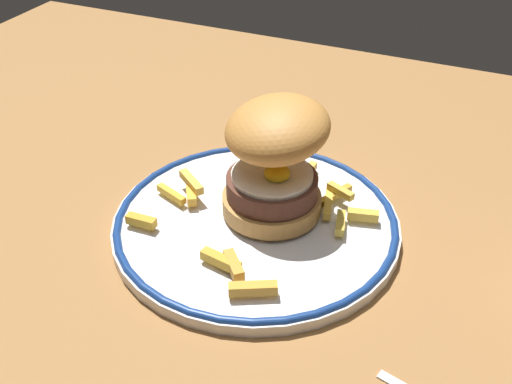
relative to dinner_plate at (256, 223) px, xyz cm
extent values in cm
cube|color=olive|center=(-2.12, -2.86, -2.84)|extent=(125.76, 103.13, 4.00)
cylinder|color=silver|center=(0.00, 0.00, -0.24)|extent=(28.55, 28.55, 1.20)
torus|color=navy|center=(0.00, 0.00, 0.36)|extent=(28.15, 28.15, 0.80)
cylinder|color=#BC833F|center=(0.95, 1.72, 1.66)|extent=(9.89, 9.89, 1.80)
cylinder|color=#522E22|center=(0.95, 1.72, 3.64)|extent=(9.02, 9.02, 2.16)
cylinder|color=white|center=(0.95, 1.72, 4.97)|extent=(8.00, 8.00, 0.50)
ellipsoid|color=yellow|center=(1.65, 1.25, 5.64)|extent=(2.60, 2.60, 1.40)
ellipsoid|color=#BF803B|center=(0.92, 2.88, 9.48)|extent=(14.30, 14.50, 6.44)
cube|color=gold|center=(-9.69, -5.65, 1.23)|extent=(3.08, 1.05, 0.93)
cube|color=gold|center=(8.11, 1.87, 1.19)|extent=(1.62, 3.39, 0.85)
cube|color=gold|center=(4.05, -9.85, 1.26)|extent=(4.17, 2.77, 0.99)
cube|color=gold|center=(6.05, 4.30, 1.14)|extent=(1.83, 4.39, 0.76)
cube|color=gold|center=(-0.55, 12.58, 1.19)|extent=(2.45, 2.71, 0.86)
cube|color=gold|center=(-0.03, -7.74, 1.24)|extent=(4.13, 1.64, 0.96)
cube|color=gold|center=(-7.85, 1.20, 2.05)|extent=(3.86, 3.14, 0.86)
cube|color=gold|center=(6.19, 6.22, 1.11)|extent=(2.54, 4.35, 0.70)
cube|color=gold|center=(2.11, 8.99, 1.17)|extent=(1.09, 3.66, 0.80)
cube|color=gold|center=(-9.37, -0.43, 1.12)|extent=(3.95, 2.07, 0.72)
cube|color=gold|center=(-7.37, 0.20, 1.24)|extent=(2.44, 3.14, 0.96)
cube|color=gold|center=(1.27, -7.81, 1.26)|extent=(3.06, 3.20, 0.99)
cube|color=gold|center=(9.78, 3.91, 1.23)|extent=(3.19, 1.64, 0.94)
cube|color=gold|center=(6.74, 6.06, 1.87)|extent=(3.17, 1.96, 0.74)
camera|label=1|loc=(19.60, -44.56, 38.21)|focal=43.47mm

